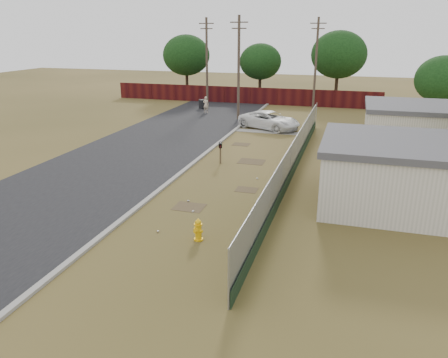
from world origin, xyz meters
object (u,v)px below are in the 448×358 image
(pickup_truck, at_px, (270,120))
(trash_bin, at_px, (202,104))
(fire_hydrant, at_px, (198,230))
(mailbox, at_px, (220,147))
(pedestrian, at_px, (206,105))

(pickup_truck, height_order, trash_bin, pickup_truck)
(pickup_truck, bearing_deg, trash_bin, 71.95)
(pickup_truck, bearing_deg, fire_hydrant, -152.73)
(fire_hydrant, relative_size, mailbox, 0.68)
(mailbox, distance_m, trash_bin, 19.85)
(pickup_truck, height_order, pedestrian, pedestrian)
(pickup_truck, distance_m, pedestrian, 9.27)
(trash_bin, bearing_deg, pedestrian, -62.55)
(mailbox, distance_m, pedestrian, 17.45)
(mailbox, distance_m, pickup_truck, 10.72)
(fire_hydrant, relative_size, pickup_truck, 0.17)
(fire_hydrant, height_order, pickup_truck, pickup_truck)
(mailbox, xyz_separation_m, pickup_truck, (0.98, 10.67, -0.34))
(mailbox, relative_size, trash_bin, 1.43)
(trash_bin, bearing_deg, fire_hydrant, -71.10)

